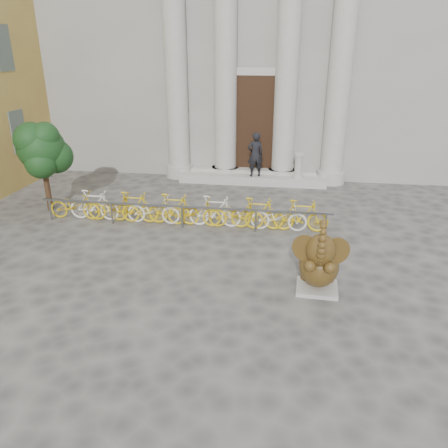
# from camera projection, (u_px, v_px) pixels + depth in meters

# --- Properties ---
(ground) EXTENTS (80.00, 80.00, 0.00)m
(ground) POSITION_uv_depth(u_px,v_px,m) (215.00, 303.00, 9.61)
(ground) COLOR #474442
(ground) RESTS_ON ground
(classical_building) EXTENTS (22.00, 10.70, 12.00)m
(classical_building) POSITION_uv_depth(u_px,v_px,m) (265.00, 30.00, 21.05)
(classical_building) COLOR gray
(classical_building) RESTS_ON ground
(entrance_steps) EXTENTS (6.00, 1.20, 0.36)m
(entrance_steps) POSITION_uv_depth(u_px,v_px,m) (252.00, 178.00, 18.15)
(entrance_steps) COLOR #A8A59E
(entrance_steps) RESTS_ON ground
(elephant_statue) EXTENTS (1.25, 1.40, 1.87)m
(elephant_statue) POSITION_uv_depth(u_px,v_px,m) (319.00, 264.00, 9.83)
(elephant_statue) COLOR #A8A59E
(elephant_statue) RESTS_ON ground
(bike_rack) EXTENTS (9.11, 0.53, 1.00)m
(bike_rack) POSITION_uv_depth(u_px,v_px,m) (183.00, 210.00, 13.66)
(bike_rack) COLOR slate
(bike_rack) RESTS_ON ground
(tree) EXTENTS (1.75, 1.59, 3.03)m
(tree) POSITION_uv_depth(u_px,v_px,m) (42.00, 150.00, 14.27)
(tree) COLOR #332114
(tree) RESTS_ON ground
(pedestrian) EXTENTS (0.75, 0.62, 1.77)m
(pedestrian) POSITION_uv_depth(u_px,v_px,m) (255.00, 155.00, 17.42)
(pedestrian) COLOR black
(pedestrian) RESTS_ON entrance_steps
(balustrade_post) EXTENTS (0.40, 0.40, 0.99)m
(balustrade_post) POSITION_uv_depth(u_px,v_px,m) (298.00, 166.00, 17.39)
(balustrade_post) COLOR #A8A59E
(balustrade_post) RESTS_ON entrance_steps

